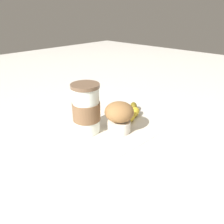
# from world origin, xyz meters

# --- Properties ---
(ground_plane) EXTENTS (3.00, 3.00, 0.00)m
(ground_plane) POSITION_xyz_m (0.00, 0.00, 0.00)
(ground_plane) COLOR beige
(paper_napkin) EXTENTS (0.26, 0.26, 0.00)m
(paper_napkin) POSITION_xyz_m (0.00, 0.00, 0.00)
(paper_napkin) COLOR beige
(paper_napkin) RESTS_ON ground_plane
(coffee_cup) EXTENTS (0.08, 0.08, 0.15)m
(coffee_cup) POSITION_xyz_m (-0.06, 0.04, 0.07)
(coffee_cup) COLOR silver
(coffee_cup) RESTS_ON paper_napkin
(muffin) EXTENTS (0.09, 0.09, 0.09)m
(muffin) POSITION_xyz_m (-0.00, -0.03, 0.05)
(muffin) COLOR white
(muffin) RESTS_ON paper_napkin
(banana) EXTENTS (0.14, 0.09, 0.03)m
(banana) POSITION_xyz_m (0.11, 0.00, 0.02)
(banana) COLOR gold
(banana) RESTS_ON paper_napkin
(sugar_packet) EXTENTS (0.05, 0.06, 0.01)m
(sugar_packet) POSITION_xyz_m (0.13, 0.08, 0.00)
(sugar_packet) COLOR white
(sugar_packet) RESTS_ON ground_plane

